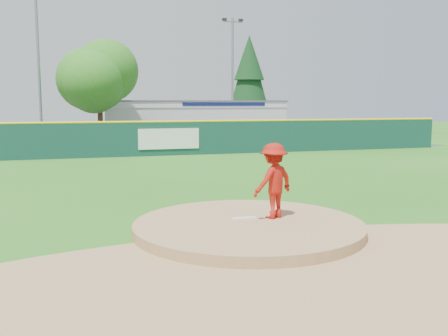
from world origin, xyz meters
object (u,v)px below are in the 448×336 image
object	(u,v)px
light_pole_right	(232,73)
light_pole_left	(38,61)
pitcher	(273,181)
van	(180,138)
conifer_tree	(249,78)
pool_building_grp	(189,119)
deciduous_tree	(99,82)

from	to	relation	value
light_pole_right	light_pole_left	bearing A→B (deg)	-172.41
light_pole_left	light_pole_right	size ratio (longest dim) A/B	1.10
pitcher	light_pole_left	xyz separation A→B (m)	(-6.73, 26.77, 4.88)
pitcher	van	bearing A→B (deg)	-120.39
conifer_tree	light_pole_right	distance (m)	8.06
pool_building_grp	conifer_tree	distance (m)	8.95
pitcher	pool_building_grp	distance (m)	32.21
van	conifer_tree	size ratio (longest dim) A/B	0.47
deciduous_tree	light_pole_left	size ratio (longest dim) A/B	0.67
van	pool_building_grp	xyz separation A→B (m)	(2.59, 8.04, 1.03)
light_pole_left	light_pole_right	bearing A→B (deg)	7.59
van	deciduous_tree	bearing A→B (deg)	64.67
van	pitcher	bearing A→B (deg)	159.18
van	light_pole_left	bearing A→B (deg)	57.69
pool_building_grp	light_pole_left	size ratio (longest dim) A/B	1.38
light_pole_left	light_pole_right	xyz separation A→B (m)	(15.00, 2.00, -0.51)
pitcher	light_pole_left	size ratio (longest dim) A/B	0.17
pitcher	van	size ratio (longest dim) A/B	0.42
pitcher	light_pole_left	world-z (taller)	light_pole_left
pool_building_grp	light_pole_right	distance (m)	5.75
pool_building_grp	conifer_tree	world-z (taller)	conifer_tree
pitcher	deciduous_tree	world-z (taller)	deciduous_tree
pitcher	pool_building_grp	size ratio (longest dim) A/B	0.12
pitcher	pool_building_grp	bearing A→B (deg)	-123.35
conifer_tree	light_pole_left	xyz separation A→B (m)	(-19.00, -9.00, 0.51)
pool_building_grp	deciduous_tree	distance (m)	11.01
pool_building_grp	conifer_tree	xyz separation A→B (m)	(7.00, 4.01, 3.88)
deciduous_tree	conifer_tree	size ratio (longest dim) A/B	0.77
deciduous_tree	light_pole_right	bearing A→B (deg)	19.98
pitcher	conifer_tree	distance (m)	38.07
van	light_pole_right	xyz separation A→B (m)	(5.59, 5.05, 4.90)
light_pole_left	van	bearing A→B (deg)	-17.95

